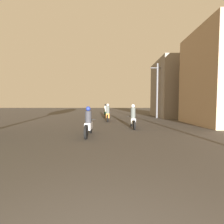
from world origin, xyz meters
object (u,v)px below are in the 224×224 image
Objects in this scene: motorcycle_green at (106,112)px; motorcycle_silver at (89,124)px; building_right_far at (175,89)px; motorcycle_orange at (108,114)px; utility_pole_far at (157,90)px; building_right_near at (223,78)px; motorcycle_white at (133,118)px.

motorcycle_silver is at bearing -92.70° from motorcycle_green.
building_right_far reaches higher than motorcycle_silver.
motorcycle_orange is at bearing -148.82° from building_right_far.
motorcycle_orange reaches higher than motorcycle_green.
utility_pole_far is at bearing 26.98° from motorcycle_orange.
building_right_near is 1.18× the size of utility_pole_far.
building_right_far is at bearing 3.78° from motorcycle_green.
building_right_near is 1.05× the size of building_right_far.
motorcycle_silver is at bearing -133.59° from motorcycle_white.
motorcycle_silver is 1.10× the size of motorcycle_orange.
motorcycle_green is 9.13m from building_right_far.
motorcycle_orange is 10.02m from building_right_far.
motorcycle_orange reaches higher than motorcycle_white.
motorcycle_orange is 0.26× the size of building_right_near.
building_right_near is (8.99, -2.17, 3.00)m from motorcycle_orange.
building_right_near reaches higher than motorcycle_green.
motorcycle_green is at bearing -175.33° from building_right_far.
motorcycle_green reaches higher than motorcycle_silver.
motorcycle_white is 0.29× the size of building_right_near.
motorcycle_orange is at bearing -85.25° from motorcycle_green.
building_right_near reaches higher than motorcycle_white.
motorcycle_white is 8.42m from motorcycle_green.
motorcycle_white is 0.34× the size of utility_pole_far.
motorcycle_white is 1.08× the size of motorcycle_orange.
motorcycle_orange is 9.72m from building_right_near.
motorcycle_silver is at bearing -100.94° from motorcycle_orange.
building_right_far reaches higher than motorcycle_green.
motorcycle_green is 6.58m from utility_pole_far.
building_right_far is (8.22, 4.98, 2.83)m from motorcycle_orange.
motorcycle_silver is 6.41m from motorcycle_orange.
motorcycle_green is at bearing 145.60° from building_right_near.
building_right_far is at bearing 56.24° from motorcycle_white.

